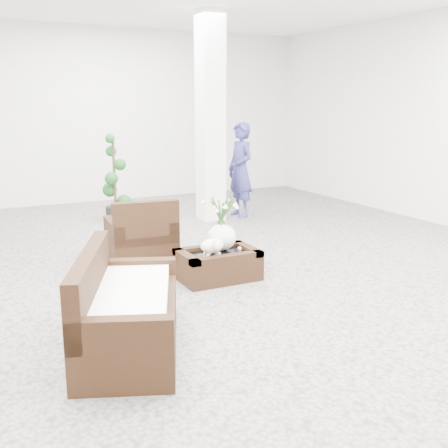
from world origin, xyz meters
name	(u,v)px	position (x,y,z in m)	size (l,w,h in m)	color
ground	(220,272)	(0.00, 0.00, 0.00)	(11.00, 11.00, 0.00)	gray
column	(210,118)	(1.20, 2.80, 1.75)	(0.40, 0.40, 3.50)	white
coffee_table	(218,266)	(-0.14, -0.22, 0.16)	(0.90, 0.60, 0.31)	#331D0F
sheep_figurine	(212,248)	(-0.26, -0.32, 0.42)	(0.28, 0.23, 0.21)	white
planter_narcissus	(222,217)	(-0.04, -0.12, 0.71)	(0.44, 0.44, 0.80)	white
tealight	(240,248)	(0.16, -0.20, 0.33)	(0.04, 0.04, 0.03)	white
armchair	(141,230)	(-0.73, 0.80, 0.43)	(0.80, 0.77, 0.86)	#331D0F
loveseat	(129,301)	(-1.59, -1.53, 0.42)	(1.57, 0.75, 0.84)	#331D0F
topiary	(114,178)	(-0.31, 3.51, 0.73)	(0.39, 0.39, 1.47)	#154217
shopper	(240,170)	(1.79, 2.81, 0.84)	(0.61, 0.40, 1.68)	navy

